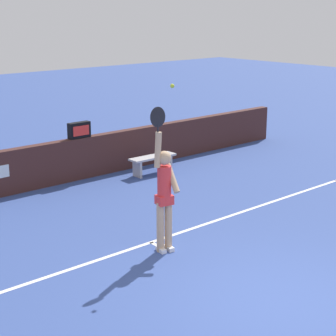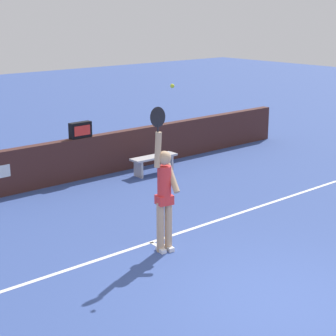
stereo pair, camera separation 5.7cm
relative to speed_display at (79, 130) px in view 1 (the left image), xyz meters
name	(u,v)px [view 1 (the left image)]	position (x,y,z in m)	size (l,w,h in m)	color
ground_plane	(281,302)	(-1.30, -7.19, -1.21)	(60.00, 60.00, 0.00)	#354C92
court_lines	(265,295)	(-1.30, -6.89, -1.21)	(11.84, 5.38, 0.00)	white
back_wall	(32,168)	(-1.30, 0.00, -0.70)	(16.50, 0.24, 1.02)	#422320
speed_display	(79,130)	(0.00, 0.00, 0.00)	(0.57, 0.18, 0.38)	black
tennis_player	(164,192)	(-1.35, -4.69, -0.15)	(0.47, 0.43, 2.54)	tan
tennis_ball	(172,86)	(-1.22, -4.75, 1.64)	(0.07, 0.07, 0.07)	#C5E032
courtside_bench_near	(153,161)	(1.60, -0.85, -0.87)	(1.28, 0.39, 0.46)	#B6B2B5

